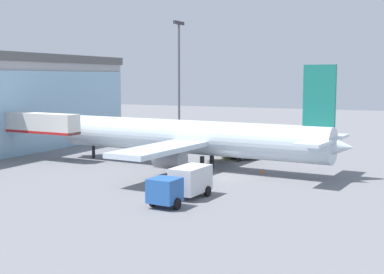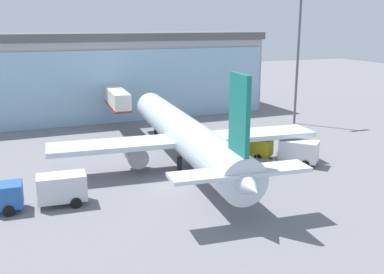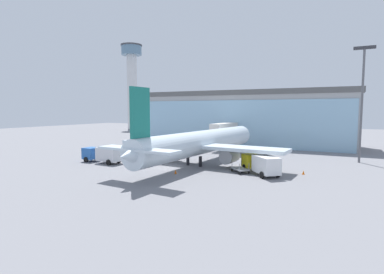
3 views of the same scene
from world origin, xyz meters
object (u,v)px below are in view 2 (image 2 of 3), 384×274
at_px(jet_bridge, 115,98).
at_px(catering_truck, 45,190).
at_px(airplane, 184,134).
at_px(safety_cone_nose, 218,188).
at_px(fuel_truck, 286,150).
at_px(baggage_cart, 265,162).
at_px(apron_light_mast, 298,49).
at_px(safety_cone_wingtip, 312,150).

bearing_deg(jet_bridge, catering_truck, 159.79).
relative_size(airplane, safety_cone_nose, 67.09).
height_order(airplane, fuel_truck, airplane).
relative_size(jet_bridge, catering_truck, 1.87).
distance_m(airplane, baggage_cart, 9.13).
xyz_separation_m(apron_light_mast, fuel_truck, (-12.44, -16.48, -9.77)).
height_order(jet_bridge, airplane, airplane).
bearing_deg(catering_truck, fuel_truck, -170.23).
bearing_deg(safety_cone_nose, apron_light_mast, 42.99).
bearing_deg(fuel_truck, apron_light_mast, -79.02).
xyz_separation_m(apron_light_mast, baggage_cart, (-15.25, -16.76, -10.74)).
height_order(baggage_cart, safety_cone_wingtip, baggage_cart).
xyz_separation_m(fuel_truck, baggage_cart, (-2.81, -0.28, -0.97)).
bearing_deg(safety_cone_nose, safety_cone_wingtip, 24.84).
distance_m(airplane, fuel_truck, 11.34).
relative_size(apron_light_mast, safety_cone_nose, 34.49).
xyz_separation_m(baggage_cart, safety_cone_nose, (-7.72, -4.66, -0.23)).
xyz_separation_m(catering_truck, safety_cone_wingtip, (30.68, 5.17, -1.19)).
bearing_deg(airplane, safety_cone_wingtip, -89.06).
relative_size(fuel_truck, safety_cone_nose, 12.54).
relative_size(safety_cone_nose, safety_cone_wingtip, 1.00).
bearing_deg(jet_bridge, fuel_truck, -146.85).
relative_size(jet_bridge, fuel_truck, 2.02).
bearing_deg(apron_light_mast, fuel_truck, -127.04).
relative_size(apron_light_mast, safety_cone_wingtip, 34.49).
height_order(catering_truck, safety_cone_wingtip, catering_truck).
xyz_separation_m(safety_cone_nose, safety_cone_wingtip, (15.74, 7.29, 0.00)).
height_order(jet_bridge, catering_truck, jet_bridge).
bearing_deg(safety_cone_nose, jet_bridge, 95.68).
distance_m(fuel_truck, safety_cone_nose, 11.69).
distance_m(catering_truck, safety_cone_wingtip, 31.14).
height_order(apron_light_mast, catering_truck, apron_light_mast).
height_order(jet_bridge, safety_cone_nose, jet_bridge).
distance_m(fuel_truck, baggage_cart, 2.99).
height_order(airplane, baggage_cart, airplane).
distance_m(catering_truck, safety_cone_nose, 15.14).
xyz_separation_m(fuel_truck, safety_cone_wingtip, (5.21, 2.35, -1.19)).
height_order(apron_light_mast, safety_cone_nose, apron_light_mast).
bearing_deg(baggage_cart, apron_light_mast, -87.17).
distance_m(apron_light_mast, safety_cone_wingtip, 19.29).
xyz_separation_m(jet_bridge, fuel_truck, (13.42, -24.03, -2.97)).
bearing_deg(airplane, apron_light_mast, -55.68).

